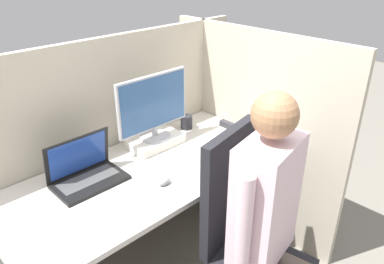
# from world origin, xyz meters

# --- Properties ---
(cubicle_panel_back) EXTENTS (2.16, 0.04, 1.43)m
(cubicle_panel_back) POSITION_xyz_m (0.00, 0.78, 0.71)
(cubicle_panel_back) COLOR #B7AD99
(cubicle_panel_back) RESTS_ON ground
(cubicle_panel_right) EXTENTS (0.04, 1.41, 1.43)m
(cubicle_panel_right) POSITION_xyz_m (0.86, 0.30, 0.71)
(cubicle_panel_right) COLOR #B7AD99
(cubicle_panel_right) RESTS_ON ground
(desk) EXTENTS (1.66, 0.76, 0.75)m
(desk) POSITION_xyz_m (0.00, 0.38, 0.57)
(desk) COLOR beige
(desk) RESTS_ON ground
(paper_box) EXTENTS (0.34, 0.21, 0.06)m
(paper_box) POSITION_xyz_m (0.23, 0.58, 0.78)
(paper_box) COLOR white
(paper_box) RESTS_ON desk
(monitor) EXTENTS (0.51, 0.20, 0.40)m
(monitor) POSITION_xyz_m (0.23, 0.58, 1.01)
(monitor) COLOR #B2B2B7
(monitor) RESTS_ON paper_box
(laptop) EXTENTS (0.37, 0.23, 0.25)m
(laptop) POSITION_xyz_m (-0.30, 0.52, 0.80)
(laptop) COLOR black
(laptop) RESTS_ON desk
(mouse) EXTENTS (0.07, 0.05, 0.04)m
(mouse) POSITION_xyz_m (-0.02, 0.20, 0.77)
(mouse) COLOR gray
(mouse) RESTS_ON desk
(stapler) EXTENTS (0.04, 0.17, 0.04)m
(stapler) POSITION_xyz_m (0.74, 0.41, 0.77)
(stapler) COLOR #2D2D33
(stapler) RESTS_ON desk
(carrot_toy) EXTENTS (0.04, 0.14, 0.04)m
(carrot_toy) POSITION_xyz_m (0.36, 0.13, 0.77)
(carrot_toy) COLOR orange
(carrot_toy) RESTS_ON desk
(office_chair) EXTENTS (0.55, 0.59, 1.11)m
(office_chair) POSITION_xyz_m (0.13, -0.23, 0.55)
(office_chair) COLOR black
(office_chair) RESTS_ON ground
(person) EXTENTS (0.47, 0.49, 1.38)m
(person) POSITION_xyz_m (0.10, -0.39, 0.79)
(person) COLOR brown
(person) RESTS_ON ground
(coffee_mug) EXTENTS (0.08, 0.08, 0.09)m
(coffee_mug) POSITION_xyz_m (0.53, 0.62, 0.80)
(coffee_mug) COLOR #232328
(coffee_mug) RESTS_ON desk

